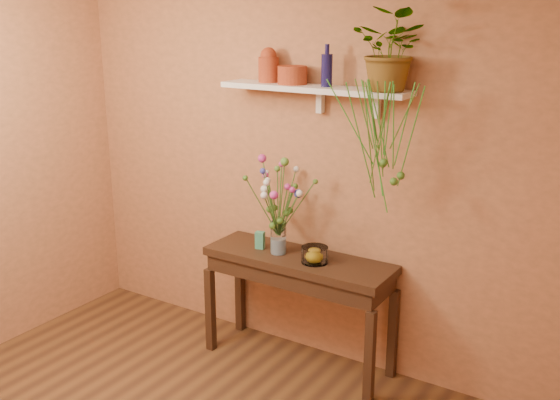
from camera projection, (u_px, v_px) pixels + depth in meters
The scene contains 13 objects.
room at pixel (88, 263), 2.79m from camera, with size 4.04×4.04×2.70m.
sideboard at pixel (298, 272), 4.40m from camera, with size 1.32×0.42×0.80m.
wall_shelf at pixel (315, 89), 4.12m from camera, with size 1.30×0.24×0.19m.
terracotta_jug at pixel (269, 66), 4.29m from camera, with size 0.16×0.16×0.23m.
terracotta_pot at pixel (292, 75), 4.18m from camera, with size 0.19×0.19×0.12m, color #A03A1A.
blue_bottle at pixel (327, 69), 4.03m from camera, with size 0.09×0.09×0.26m.
spider_plant at pixel (392, 50), 3.75m from camera, with size 0.43×0.38×0.48m, color #39651F.
plant_fronds at pixel (384, 147), 3.76m from camera, with size 0.61×0.33×0.80m.
glass_vase at pixel (278, 240), 4.40m from camera, with size 0.11×0.11×0.22m.
bouquet at pixel (278, 191), 4.29m from camera, with size 0.46×0.48×0.56m.
glass_bowl at pixel (315, 255), 4.25m from camera, with size 0.18×0.18×0.11m.
lemon at pixel (314, 256), 4.24m from camera, with size 0.09×0.09×0.09m, color yellow.
carton at pixel (260, 240), 4.50m from camera, with size 0.06×0.05×0.12m, color #277081.
Camera 1 is at (2.09, -1.75, 2.39)m, focal length 41.43 mm.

